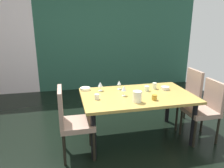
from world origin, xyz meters
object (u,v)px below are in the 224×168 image
at_px(chair_right_near, 205,107).
at_px(wine_glass_rear, 100,84).
at_px(serving_bowl_west, 165,88).
at_px(cup_right, 154,86).
at_px(chair_left_near, 71,119).
at_px(cup_center, 154,97).
at_px(chair_right_far, 187,95).
at_px(wine_glass_near_window, 119,83).
at_px(cup_east, 97,97).
at_px(dining_table, 137,100).
at_px(wine_glass_corner, 124,89).
at_px(serving_bowl_near_shelf, 85,89).
at_px(cup_front, 147,88).
at_px(pitcher_north, 137,96).

distance_m(chair_right_near, wine_glass_rear, 1.64).
relative_size(serving_bowl_west, cup_right, 1.33).
xyz_separation_m(chair_left_near, cup_center, (1.16, -0.00, 0.21)).
height_order(chair_right_far, wine_glass_near_window, chair_right_far).
bearing_deg(serving_bowl_west, chair_right_far, 14.90).
xyz_separation_m(wine_glass_rear, wine_glass_near_window, (0.31, 0.01, -0.00)).
xyz_separation_m(cup_center, cup_east, (-0.78, 0.21, -0.00)).
bearing_deg(chair_right_near, wine_glass_near_window, 64.43).
distance_m(wine_glass_rear, wine_glass_near_window, 0.31).
height_order(serving_bowl_west, cup_center, cup_center).
distance_m(dining_table, wine_glass_near_window, 0.41).
height_order(chair_left_near, cup_right, chair_left_near).
relative_size(wine_glass_corner, serving_bowl_near_shelf, 0.95).
distance_m(wine_glass_corner, cup_east, 0.42).
height_order(chair_right_near, wine_glass_corner, chair_right_near).
relative_size(dining_table, cup_front, 21.25).
bearing_deg(serving_bowl_near_shelf, chair_right_far, -4.39).
xyz_separation_m(chair_right_near, cup_center, (-0.84, -0.00, 0.22)).
xyz_separation_m(wine_glass_corner, cup_east, (-0.41, -0.06, -0.07)).
relative_size(wine_glass_corner, cup_center, 2.03).
bearing_deg(dining_table, wine_glass_near_window, 122.66).
bearing_deg(wine_glass_rear, dining_table, -30.78).
bearing_deg(wine_glass_near_window, chair_left_near, -144.47).
bearing_deg(pitcher_north, dining_table, 70.19).
bearing_deg(serving_bowl_near_shelf, cup_front, -15.41).
bearing_deg(dining_table, wine_glass_rear, 149.22).
relative_size(chair_left_near, cup_right, 9.83).
distance_m(wine_glass_corner, pitcher_north, 0.30).
height_order(chair_right_near, pitcher_north, chair_right_near).
xyz_separation_m(chair_right_far, serving_bowl_near_shelf, (-1.74, 0.13, 0.19)).
distance_m(chair_left_near, serving_bowl_near_shelf, 0.74).
xyz_separation_m(chair_right_far, wine_glass_rear, (-1.52, 0.04, 0.27)).
distance_m(wine_glass_near_window, cup_center, 0.68).
height_order(serving_bowl_near_shelf, cup_right, cup_right).
distance_m(chair_left_near, cup_east, 0.48).
height_order(chair_left_near, serving_bowl_near_shelf, chair_left_near).
relative_size(chair_right_far, pitcher_north, 6.31).
bearing_deg(chair_right_far, cup_east, 101.15).
bearing_deg(chair_right_far, serving_bowl_west, 104.90).
xyz_separation_m(chair_right_near, cup_front, (-0.80, 0.40, 0.23)).
bearing_deg(cup_front, chair_right_far, 8.88).
relative_size(chair_right_near, wine_glass_rear, 6.45).
relative_size(dining_table, chair_right_near, 1.78).
distance_m(chair_right_near, pitcher_north, 1.13).
bearing_deg(wine_glass_rear, cup_right, -6.10).
relative_size(wine_glass_rear, cup_right, 1.45).
bearing_deg(dining_table, serving_bowl_near_shelf, 151.79).
distance_m(serving_bowl_near_shelf, cup_front, 0.98).
height_order(wine_glass_corner, cup_east, wine_glass_corner).
bearing_deg(dining_table, cup_front, 34.03).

